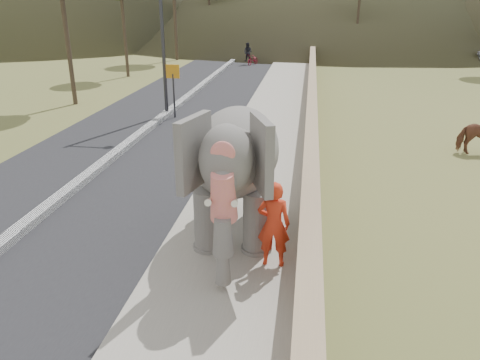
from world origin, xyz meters
TOP-DOWN VIEW (x-y plane):
  - ground at (0.00, 0.00)m, footprint 160.00×160.00m
  - road at (-5.00, 10.00)m, footprint 7.00×120.00m
  - median at (-5.00, 10.00)m, footprint 0.35×120.00m
  - walkway at (0.00, 10.00)m, footprint 3.00×120.00m
  - parapet at (1.65, 10.00)m, footprint 0.30×120.00m
  - lamppost at (-4.69, 12.49)m, footprint 1.76×0.36m
  - signboard at (-4.50, 12.08)m, footprint 0.60×0.08m
  - elephant_and_man at (0.02, 1.33)m, footprint 2.41×4.22m
  - motorcyclist at (-3.30, 30.32)m, footprint 1.40×1.67m
  - trees at (0.70, 29.96)m, footprint 47.72×43.22m

SIDE VIEW (x-z plane):
  - ground at x=0.00m, z-range 0.00..0.00m
  - road at x=-5.00m, z-range 0.00..0.03m
  - walkway at x=0.00m, z-range 0.00..0.15m
  - median at x=-5.00m, z-range 0.00..0.22m
  - parapet at x=1.65m, z-range 0.00..1.10m
  - motorcyclist at x=-3.30m, z-range -0.19..1.56m
  - elephant_and_man at x=0.02m, z-range 0.14..3.12m
  - signboard at x=-4.50m, z-range 0.44..2.84m
  - trees at x=0.70m, z-range -0.68..8.89m
  - lamppost at x=-4.69m, z-range 0.87..8.87m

